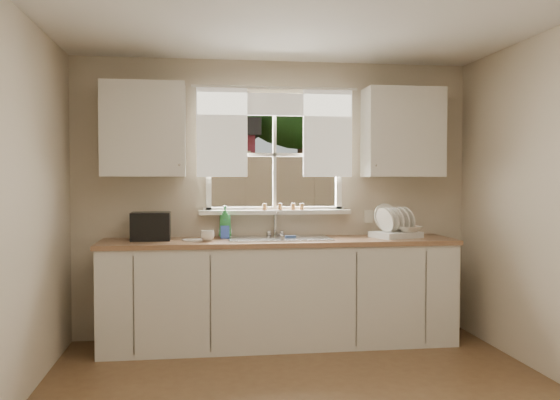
{
  "coord_description": "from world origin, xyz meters",
  "views": [
    {
      "loc": [
        -0.69,
        -3.36,
        1.43
      ],
      "look_at": [
        0.0,
        1.65,
        1.25
      ],
      "focal_mm": 38.0,
      "sensor_mm": 36.0,
      "label": 1
    }
  ],
  "objects": [
    {
      "name": "saucer",
      "position": [
        -0.74,
        1.66,
        0.92
      ],
      "size": [
        0.19,
        0.19,
        0.01
      ],
      "primitive_type": "cylinder",
      "color": "silver",
      "rests_on": "countertop"
    },
    {
      "name": "countertop",
      "position": [
        0.0,
        1.68,
        0.89
      ],
      "size": [
        3.04,
        0.65,
        0.04
      ],
      "primitive_type": "cube",
      "color": "#966B4B",
      "rests_on": "base_cabinets"
    },
    {
      "name": "upper_cabinet_left",
      "position": [
        -1.15,
        1.82,
        1.85
      ],
      "size": [
        0.7,
        0.33,
        0.8
      ],
      "primitive_type": "cube",
      "color": "silver",
      "rests_on": "room_walls"
    },
    {
      "name": "dish_rack",
      "position": [
        1.04,
        1.7,
        0.99
      ],
      "size": [
        0.47,
        0.42,
        0.3
      ],
      "color": "white",
      "rests_on": "countertop"
    },
    {
      "name": "wall_outlet",
      "position": [
        0.88,
        1.99,
        1.08
      ],
      "size": [
        0.08,
        0.01,
        0.12
      ],
      "primitive_type": "cube",
      "color": "beige",
      "rests_on": "room_walls"
    },
    {
      "name": "window",
      "position": [
        0.0,
        2.0,
        1.49
      ],
      "size": [
        1.38,
        0.16,
        1.06
      ],
      "color": "white",
      "rests_on": "room_walls"
    },
    {
      "name": "upper_cabinet_right",
      "position": [
        1.15,
        1.82,
        1.85
      ],
      "size": [
        0.7,
        0.33,
        0.8
      ],
      "primitive_type": "cube",
      "color": "silver",
      "rests_on": "room_walls"
    },
    {
      "name": "base_cabinets",
      "position": [
        0.0,
        1.68,
        0.43
      ],
      "size": [
        3.0,
        0.62,
        0.87
      ],
      "primitive_type": "cube",
      "color": "silver",
      "rests_on": "ground"
    },
    {
      "name": "sill_jars",
      "position": [
        0.08,
        1.94,
        1.18
      ],
      "size": [
        0.38,
        0.04,
        0.06
      ],
      "color": "brown",
      "rests_on": "window"
    },
    {
      "name": "soap_bottle_a",
      "position": [
        -0.46,
        1.85,
        1.05
      ],
      "size": [
        0.13,
        0.13,
        0.29
      ],
      "primitive_type": "imported",
      "rotation": [
        0.0,
        0.0,
        0.23
      ],
      "color": "#2C8941",
      "rests_on": "countertop"
    },
    {
      "name": "room_walls",
      "position": [
        0.0,
        -0.07,
        1.24
      ],
      "size": [
        3.62,
        4.02,
        2.5
      ],
      "color": "beige",
      "rests_on": "ground"
    },
    {
      "name": "curtains",
      "position": [
        0.0,
        1.95,
        1.93
      ],
      "size": [
        1.5,
        0.03,
        0.81
      ],
      "color": "white",
      "rests_on": "room_walls"
    },
    {
      "name": "bowl",
      "position": [
        1.15,
        1.65,
        0.99
      ],
      "size": [
        0.28,
        0.28,
        0.05
      ],
      "primitive_type": "imported",
      "rotation": [
        0.0,
        0.0,
        0.43
      ],
      "color": "white",
      "rests_on": "dish_rack"
    },
    {
      "name": "backyard",
      "position": [
        0.58,
        8.42,
        3.46
      ],
      "size": [
        20.0,
        10.0,
        6.13
      ],
      "color": "#335421",
      "rests_on": "ground"
    },
    {
      "name": "black_appliance",
      "position": [
        -1.09,
        1.76,
        1.03
      ],
      "size": [
        0.33,
        0.29,
        0.24
      ],
      "primitive_type": "cube",
      "rotation": [
        0.0,
        0.0,
        0.01
      ],
      "color": "black",
      "rests_on": "countertop"
    },
    {
      "name": "sink",
      "position": [
        0.0,
        1.71,
        0.84
      ],
      "size": [
        0.88,
        0.52,
        0.4
      ],
      "color": "#B7B7BC",
      "rests_on": "countertop"
    },
    {
      "name": "cup",
      "position": [
        -0.62,
        1.59,
        0.96
      ],
      "size": [
        0.15,
        0.15,
        0.09
      ],
      "primitive_type": "imported",
      "rotation": [
        0.0,
        0.0,
        -0.37
      ],
      "color": "silver",
      "rests_on": "countertop"
    },
    {
      "name": "soap_bottle_c",
      "position": [
        -0.46,
        1.87,
        0.99
      ],
      "size": [
        0.15,
        0.15,
        0.16
      ],
      "primitive_type": "imported",
      "rotation": [
        0.0,
        0.0,
        -0.26
      ],
      "color": "#F1E9C7",
      "rests_on": "countertop"
    },
    {
      "name": "soap_bottle_b",
      "position": [
        -0.46,
        1.83,
        0.99
      ],
      "size": [
        0.08,
        0.09,
        0.17
      ],
      "primitive_type": "imported",
      "rotation": [
        0.0,
        0.0,
        -0.11
      ],
      "color": "blue",
      "rests_on": "countertop"
    }
  ]
}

